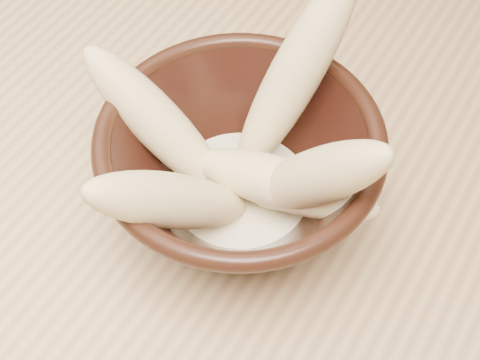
% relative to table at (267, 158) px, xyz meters
% --- Properties ---
extents(table, '(1.20, 0.80, 0.75)m').
position_rel_table_xyz_m(table, '(0.00, 0.00, 0.00)').
color(table, tan).
rests_on(table, ground).
extents(bowl, '(0.18, 0.18, 0.10)m').
position_rel_table_xyz_m(bowl, '(0.04, -0.11, 0.14)').
color(bowl, black).
rests_on(bowl, table).
extents(milk_puddle, '(0.10, 0.10, 0.01)m').
position_rel_table_xyz_m(milk_puddle, '(0.04, -0.11, 0.11)').
color(milk_puddle, beige).
rests_on(milk_puddle, bowl).
extents(banana_upright, '(0.07, 0.12, 0.15)m').
position_rel_table_xyz_m(banana_upright, '(0.04, -0.05, 0.18)').
color(banana_upright, '#E5C887').
rests_on(banana_upright, bowl).
extents(banana_left, '(0.12, 0.03, 0.11)m').
position_rel_table_xyz_m(banana_left, '(-0.02, -0.12, 0.16)').
color(banana_left, '#E5C887').
rests_on(banana_left, bowl).
extents(banana_right, '(0.11, 0.04, 0.13)m').
position_rel_table_xyz_m(banana_right, '(0.09, -0.11, 0.17)').
color(banana_right, '#E5C887').
rests_on(banana_right, bowl).
extents(banana_across, '(0.14, 0.04, 0.06)m').
position_rel_table_xyz_m(banana_across, '(0.07, -0.11, 0.15)').
color(banana_across, '#E5C887').
rests_on(banana_across, bowl).
extents(banana_front, '(0.09, 0.12, 0.12)m').
position_rel_table_xyz_m(banana_front, '(0.02, -0.16, 0.16)').
color(banana_front, '#E5C887').
rests_on(banana_front, bowl).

